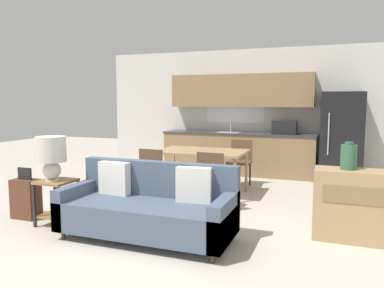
{
  "coord_description": "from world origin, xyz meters",
  "views": [
    {
      "loc": [
        1.9,
        -3.58,
        1.57
      ],
      "look_at": [
        -0.01,
        1.5,
        0.95
      ],
      "focal_mm": 35.0,
      "sensor_mm": 36.0,
      "label": 1
    }
  ],
  "objects_px": {
    "side_table": "(57,195)",
    "dining_chair_near_left": "(155,171)",
    "couch": "(149,209)",
    "dining_chair_far_right": "(240,160)",
    "suitcase": "(26,198)",
    "table_lamp": "(51,154)",
    "dining_chair_near_right": "(213,176)",
    "vase": "(349,157)",
    "dining_table": "(201,154)",
    "credenza": "(360,206)",
    "refrigerator": "(341,137)"
  },
  "relations": [
    {
      "from": "dining_chair_near_right",
      "to": "dining_table",
      "type": "bearing_deg",
      "value": -56.15
    },
    {
      "from": "suitcase",
      "to": "dining_chair_near_left",
      "type": "bearing_deg",
      "value": 45.56
    },
    {
      "from": "dining_table",
      "to": "table_lamp",
      "type": "xyz_separation_m",
      "value": [
        -1.23,
        -2.2,
        0.24
      ]
    },
    {
      "from": "table_lamp",
      "to": "suitcase",
      "type": "distance_m",
      "value": 0.85
    },
    {
      "from": "dining_chair_far_right",
      "to": "suitcase",
      "type": "bearing_deg",
      "value": -128.94
    },
    {
      "from": "credenza",
      "to": "dining_chair_near_left",
      "type": "height_order",
      "value": "dining_chair_near_left"
    },
    {
      "from": "dining_chair_near_left",
      "to": "vase",
      "type": "bearing_deg",
      "value": 172.29
    },
    {
      "from": "dining_chair_near_left",
      "to": "suitcase",
      "type": "relative_size",
      "value": 1.24
    },
    {
      "from": "dining_table",
      "to": "dining_chair_far_right",
      "type": "relative_size",
      "value": 1.75
    },
    {
      "from": "table_lamp",
      "to": "dining_chair_far_right",
      "type": "bearing_deg",
      "value": 60.58
    },
    {
      "from": "credenza",
      "to": "dining_chair_far_right",
      "type": "bearing_deg",
      "value": 130.42
    },
    {
      "from": "table_lamp",
      "to": "dining_chair_near_left",
      "type": "relative_size",
      "value": 0.66
    },
    {
      "from": "dining_table",
      "to": "vase",
      "type": "bearing_deg",
      "value": -31.9
    },
    {
      "from": "couch",
      "to": "dining_chair_far_right",
      "type": "distance_m",
      "value": 3.01
    },
    {
      "from": "vase",
      "to": "dining_chair_near_left",
      "type": "height_order",
      "value": "vase"
    },
    {
      "from": "couch",
      "to": "dining_chair_near_right",
      "type": "distance_m",
      "value": 1.38
    },
    {
      "from": "vase",
      "to": "dining_chair_far_right",
      "type": "xyz_separation_m",
      "value": [
        -1.77,
        2.22,
        -0.46
      ]
    },
    {
      "from": "dining_table",
      "to": "dining_chair_far_right",
      "type": "height_order",
      "value": "dining_chair_far_right"
    },
    {
      "from": "side_table",
      "to": "dining_chair_near_left",
      "type": "xyz_separation_m",
      "value": [
        0.72,
        1.38,
        0.11
      ]
    },
    {
      "from": "table_lamp",
      "to": "credenza",
      "type": "distance_m",
      "value": 3.73
    },
    {
      "from": "dining_table",
      "to": "suitcase",
      "type": "xyz_separation_m",
      "value": [
        -1.77,
        -2.1,
        -0.41
      ]
    },
    {
      "from": "side_table",
      "to": "suitcase",
      "type": "height_order",
      "value": "suitcase"
    },
    {
      "from": "table_lamp",
      "to": "credenza",
      "type": "height_order",
      "value": "table_lamp"
    },
    {
      "from": "vase",
      "to": "dining_chair_near_right",
      "type": "distance_m",
      "value": 1.91
    },
    {
      "from": "side_table",
      "to": "table_lamp",
      "type": "relative_size",
      "value": 1.03
    },
    {
      "from": "dining_chair_near_right",
      "to": "suitcase",
      "type": "relative_size",
      "value": 1.24
    },
    {
      "from": "couch",
      "to": "credenza",
      "type": "distance_m",
      "value": 2.39
    },
    {
      "from": "suitcase",
      "to": "dining_chair_far_right",
      "type": "bearing_deg",
      "value": 52.5
    },
    {
      "from": "dining_chair_near_right",
      "to": "dining_chair_far_right",
      "type": "xyz_separation_m",
      "value": [
        0.0,
        1.66,
        0.0
      ]
    },
    {
      "from": "couch",
      "to": "suitcase",
      "type": "height_order",
      "value": "couch"
    },
    {
      "from": "dining_chair_near_left",
      "to": "dining_chair_near_right",
      "type": "xyz_separation_m",
      "value": [
        0.95,
        -0.04,
        0.0
      ]
    },
    {
      "from": "dining_table",
      "to": "dining_chair_far_right",
      "type": "bearing_deg",
      "value": 60.08
    },
    {
      "from": "dining_table",
      "to": "couch",
      "type": "xyz_separation_m",
      "value": [
        0.12,
        -2.16,
        -0.34
      ]
    },
    {
      "from": "dining_chair_near_left",
      "to": "dining_chair_near_right",
      "type": "bearing_deg",
      "value": -177.81
    },
    {
      "from": "dining_chair_near_right",
      "to": "table_lamp",
      "type": "bearing_deg",
      "value": 43.06
    },
    {
      "from": "credenza",
      "to": "dining_chair_near_left",
      "type": "bearing_deg",
      "value": 167.61
    },
    {
      "from": "suitcase",
      "to": "dining_table",
      "type": "bearing_deg",
      "value": 49.88
    },
    {
      "from": "table_lamp",
      "to": "dining_chair_near_right",
      "type": "height_order",
      "value": "table_lamp"
    },
    {
      "from": "couch",
      "to": "vase",
      "type": "relative_size",
      "value": 6.39
    },
    {
      "from": "refrigerator",
      "to": "dining_chair_near_left",
      "type": "bearing_deg",
      "value": -135.52
    },
    {
      "from": "dining_chair_near_right",
      "to": "vase",
      "type": "bearing_deg",
      "value": 166.65
    },
    {
      "from": "vase",
      "to": "dining_chair_near_right",
      "type": "bearing_deg",
      "value": 162.36
    },
    {
      "from": "dining_chair_far_right",
      "to": "couch",
      "type": "bearing_deg",
      "value": -98.27
    },
    {
      "from": "couch",
      "to": "dining_chair_near_left",
      "type": "distance_m",
      "value": 1.51
    },
    {
      "from": "dining_chair_near_right",
      "to": "dining_chair_far_right",
      "type": "bearing_deg",
      "value": -85.82
    },
    {
      "from": "suitcase",
      "to": "credenza",
      "type": "bearing_deg",
      "value": 9.36
    },
    {
      "from": "refrigerator",
      "to": "side_table",
      "type": "distance_m",
      "value": 5.32
    },
    {
      "from": "side_table",
      "to": "dining_chair_near_left",
      "type": "relative_size",
      "value": 0.68
    },
    {
      "from": "vase",
      "to": "dining_chair_far_right",
      "type": "distance_m",
      "value": 2.87
    },
    {
      "from": "dining_chair_far_right",
      "to": "suitcase",
      "type": "relative_size",
      "value": 1.24
    }
  ]
}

